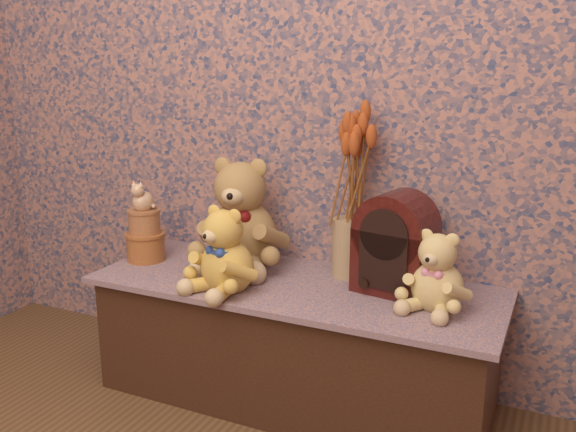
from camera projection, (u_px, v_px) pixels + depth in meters
name	position (u px, v px, depth m)	size (l,w,h in m)	color
display_shelf	(294.00, 341.00, 2.09)	(1.36, 0.52, 0.42)	#3C477B
teddy_large	(242.00, 208.00, 2.17)	(0.33, 0.39, 0.42)	olive
teddy_medium	(227.00, 245.00, 1.95)	(0.23, 0.28, 0.29)	#BE8A35
teddy_small	(438.00, 267.00, 1.80)	(0.20, 0.24, 0.26)	tan
cathedral_radio	(396.00, 242.00, 1.93)	(0.23, 0.17, 0.32)	#330D09
ceramic_vase	(350.00, 248.00, 2.08)	(0.12, 0.12, 0.20)	tan
dried_stalks	(352.00, 154.00, 2.01)	(0.23, 0.23, 0.44)	#AE471B
biscuit_tin_lower	(146.00, 247.00, 2.26)	(0.14, 0.14, 0.10)	#B68B35
biscuit_tin_upper	(144.00, 222.00, 2.24)	(0.11, 0.11, 0.09)	tan
cat_figurine	(143.00, 195.00, 2.21)	(0.08, 0.09, 0.12)	silver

